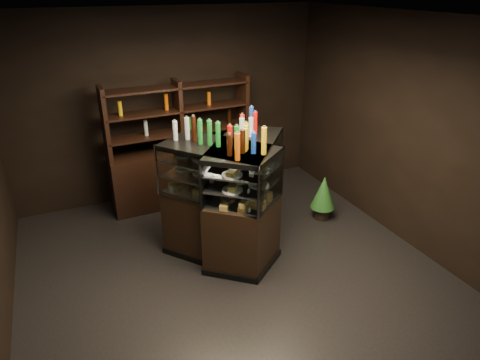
% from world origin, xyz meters
% --- Properties ---
extents(ground, '(5.00, 5.00, 0.00)m').
position_xyz_m(ground, '(0.00, 0.00, 0.00)').
color(ground, black).
rests_on(ground, ground).
extents(room_shell, '(5.02, 5.02, 3.01)m').
position_xyz_m(room_shell, '(0.00, 0.00, 1.94)').
color(room_shell, black).
rests_on(room_shell, ground).
extents(display_case, '(1.77, 1.56, 1.55)m').
position_xyz_m(display_case, '(0.19, 0.36, 0.52)').
color(display_case, black).
rests_on(display_case, ground).
extents(food_display, '(1.29, 1.11, 0.47)m').
position_xyz_m(food_display, '(0.19, 0.35, 1.20)').
color(food_display, '#DA974E').
rests_on(food_display, display_case).
extents(bottles_top, '(1.11, 0.97, 0.30)m').
position_xyz_m(bottles_top, '(0.19, 0.36, 1.68)').
color(bottles_top, silver).
rests_on(bottles_top, display_case).
extents(potted_conifer, '(0.37, 0.37, 0.78)m').
position_xyz_m(potted_conifer, '(1.79, 0.63, 0.45)').
color(potted_conifer, black).
rests_on(potted_conifer, ground).
extents(back_shelving, '(2.25, 0.48, 2.00)m').
position_xyz_m(back_shelving, '(0.01, 2.05, 0.61)').
color(back_shelving, black).
rests_on(back_shelving, ground).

